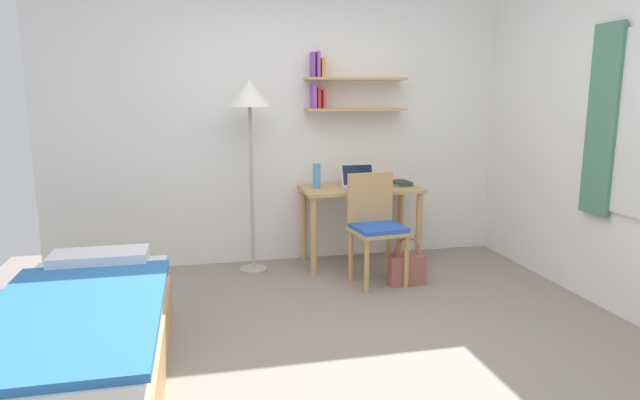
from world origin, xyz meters
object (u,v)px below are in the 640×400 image
laptop (359,181)px  standing_lamp (250,106)px  book_stack (401,183)px  handbag (407,268)px  water_bottle (317,176)px  desk (360,202)px  bed (80,343)px  desk_chair (376,223)px

laptop → standing_lamp: bearing=179.4°
book_stack → handbag: book_stack is taller
standing_lamp → water_bottle: 0.85m
desk → book_stack: 0.42m
water_bottle → book_stack: size_ratio=0.94×
bed → handbag: bed is taller
water_bottle → book_stack: bearing=-1.0°
desk → laptop: bearing=-166.2°
bed → water_bottle: 2.51m
bed → laptop: size_ratio=5.91×
standing_lamp → desk: bearing=-0.4°
standing_lamp → water_bottle: (0.58, 0.03, -0.62)m
laptop → water_bottle: 0.38m
desk → book_stack: book_stack is taller
laptop → handbag: (0.23, -0.62, -0.63)m
desk_chair → water_bottle: water_bottle is taller
desk → handbag: (0.22, -0.62, -0.45)m
bed → desk: 2.72m
water_bottle → book_stack: 0.80m
standing_lamp → book_stack: (1.37, 0.02, -0.71)m
desk_chair → laptop: 0.56m
bed → desk_chair: size_ratio=2.05×
desk → standing_lamp: (-0.98, 0.01, 0.86)m
standing_lamp → laptop: bearing=-0.6°
laptop → book_stack: size_ratio=1.32×
desk_chair → handbag: size_ratio=2.25×
water_bottle → desk_chair: bearing=-54.8°
desk → water_bottle: bearing=174.3°
desk → water_bottle: (-0.39, 0.04, 0.24)m
desk → desk_chair: desk_chair is taller
water_bottle → handbag: water_bottle is taller
book_stack → desk_chair: bearing=-128.1°
laptop → bed: bearing=-139.7°
standing_lamp → handbag: bearing=-27.9°
handbag → standing_lamp: bearing=152.1°
desk_chair → water_bottle: (-0.38, 0.54, 0.33)m
bed → water_bottle: water_bottle is taller
desk_chair → standing_lamp: standing_lamp is taller
desk → desk_chair: (-0.02, -0.50, -0.08)m
desk_chair → book_stack: 0.71m
laptop → water_bottle: bearing=173.4°
bed → book_stack: book_stack is taller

